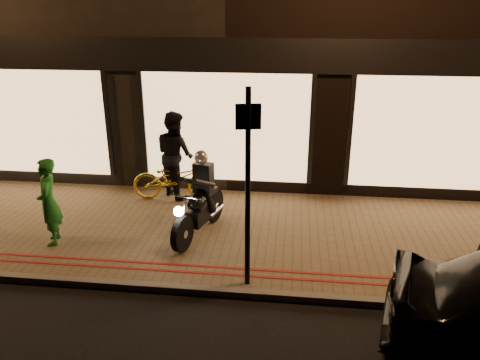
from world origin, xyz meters
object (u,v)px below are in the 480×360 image
object	(u,v)px
motorcycle	(200,203)
bicycle_gold	(174,179)
person_green	(49,202)
sign_post	(248,181)

from	to	relation	value
motorcycle	bicycle_gold	distance (m)	1.79
motorcycle	person_green	distance (m)	2.63
person_green	motorcycle	bearing A→B (deg)	82.57
motorcycle	bicycle_gold	xyz separation A→B (m)	(-0.88, 1.55, -0.14)
motorcycle	person_green	size ratio (longest dim) A/B	1.21
bicycle_gold	person_green	xyz separation A→B (m)	(-1.66, -2.20, 0.31)
bicycle_gold	person_green	world-z (taller)	person_green
motorcycle	sign_post	xyz separation A→B (m)	(1.03, -1.55, 1.06)
sign_post	person_green	xyz separation A→B (m)	(-3.58, 0.91, -0.89)
motorcycle	sign_post	distance (m)	2.15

